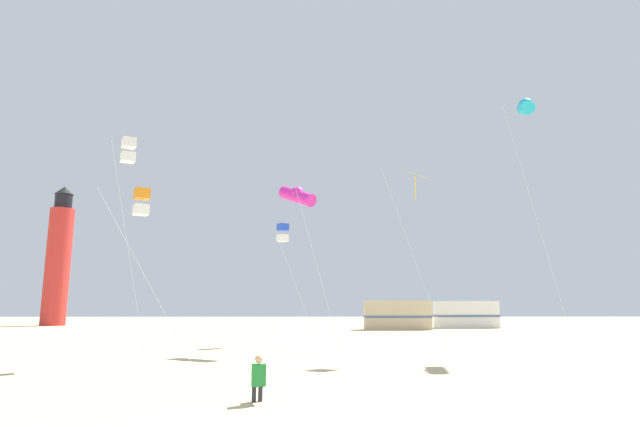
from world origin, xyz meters
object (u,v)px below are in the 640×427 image
object	(u,v)px
kite_flyer_standing	(258,377)
rv_van_white	(466,315)
kite_diamond_gold	(415,181)
kite_box_white	(128,151)
rv_van_tan	(397,315)
kite_tube_cyan	(526,107)
lighthouse_distant	(58,259)
kite_tube_magenta	(297,196)
kite_box_orange	(141,202)
kite_box_blue	(283,233)

from	to	relation	value
kite_flyer_standing	rv_van_white	bearing A→B (deg)	-123.47
kite_diamond_gold	kite_box_white	xyz separation A→B (m)	(-13.50, -0.48, 1.30)
kite_box_white	rv_van_tan	world-z (taller)	kite_box_white
kite_diamond_gold	rv_van_white	size ratio (longest dim) A/B	1.33
kite_tube_cyan	lighthouse_distant	bearing A→B (deg)	139.29
kite_flyer_standing	kite_diamond_gold	size ratio (longest dim) A/B	0.13
kite_tube_magenta	lighthouse_distant	bearing A→B (deg)	130.60
rv_van_white	kite_flyer_standing	bearing A→B (deg)	-116.25
rv_van_tan	kite_box_orange	bearing A→B (deg)	-118.65
kite_flyer_standing	kite_diamond_gold	distance (m)	14.36
kite_box_blue	rv_van_white	size ratio (longest dim) A/B	1.14
kite_diamond_gold	kite_box_blue	size ratio (longest dim) A/B	1.17
rv_van_white	kite_tube_cyan	bearing A→B (deg)	-102.84
lighthouse_distant	kite_diamond_gold	bearing A→B (deg)	-47.22
kite_box_white	lighthouse_distant	size ratio (longest dim) A/B	0.60
kite_box_white	kite_box_orange	bearing A→B (deg)	-50.32
lighthouse_distant	kite_box_blue	bearing A→B (deg)	-46.00
kite_box_white	lighthouse_distant	distance (m)	44.68
kite_flyer_standing	kite_box_white	size ratio (longest dim) A/B	0.12
kite_box_orange	kite_diamond_gold	distance (m)	12.47
kite_tube_magenta	kite_diamond_gold	bearing A→B (deg)	-32.22
rv_van_tan	kite_box_white	bearing A→B (deg)	-121.92
kite_flyer_standing	kite_box_orange	distance (m)	12.06
kite_tube_magenta	rv_van_white	distance (m)	33.09
kite_tube_cyan	kite_box_blue	world-z (taller)	kite_tube_cyan
kite_box_orange	kite_tube_cyan	bearing A→B (deg)	12.66
kite_box_white	lighthouse_distant	world-z (taller)	lighthouse_distant
kite_box_white	rv_van_white	distance (m)	41.00
rv_van_tan	rv_van_white	world-z (taller)	same
kite_flyer_standing	kite_box_orange	bearing A→B (deg)	-65.26
kite_diamond_gold	kite_tube_magenta	bearing A→B (deg)	147.78
kite_box_blue	kite_box_white	xyz separation A→B (m)	(-6.73, -9.09, 2.59)
kite_flyer_standing	kite_box_white	distance (m)	15.26
rv_van_tan	kite_tube_magenta	bearing A→B (deg)	-111.68
kite_diamond_gold	kite_box_blue	world-z (taller)	kite_diamond_gold
lighthouse_distant	rv_van_tan	xyz separation A→B (m)	(38.99, -10.90, -6.45)
kite_tube_magenta	kite_tube_cyan	distance (m)	13.16
kite_box_white	kite_tube_magenta	bearing A→B (deg)	27.59
kite_box_orange	kite_box_white	world-z (taller)	kite_box_white
kite_box_white	lighthouse_distant	bearing A→B (deg)	119.53
kite_box_orange	rv_van_white	xyz separation A→B (m)	(23.58, 33.13, -5.32)
kite_tube_magenta	kite_tube_cyan	size ratio (longest dim) A/B	0.66
lighthouse_distant	rv_van_white	bearing A→B (deg)	-8.81
kite_flyer_standing	kite_box_white	world-z (taller)	kite_box_white
kite_diamond_gold	kite_box_white	world-z (taller)	kite_box_white
kite_tube_magenta	kite_box_orange	xyz separation A→B (m)	(-6.51, -5.63, -1.52)
kite_box_white	rv_van_white	xyz separation A→B (m)	(24.87, 31.58, -8.10)
kite_tube_magenta	rv_van_tan	world-z (taller)	kite_tube_magenta
kite_flyer_standing	kite_tube_magenta	bearing A→B (deg)	-102.57
kite_tube_cyan	kite_box_white	bearing A→B (deg)	-172.44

